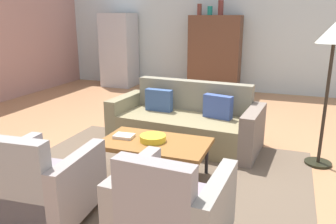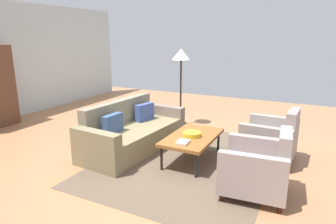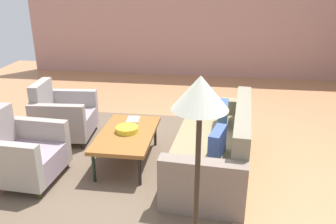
{
  "view_description": "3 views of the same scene",
  "coord_description": "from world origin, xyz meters",
  "px_view_note": "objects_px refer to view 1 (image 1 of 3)",
  "views": [
    {
      "loc": [
        1.38,
        -4.0,
        1.77
      ],
      "look_at": [
        0.02,
        -0.31,
        0.65
      ],
      "focal_mm": 36.0,
      "sensor_mm": 36.0,
      "label": 1
    },
    {
      "loc": [
        -4.13,
        -2.4,
        1.98
      ],
      "look_at": [
        0.22,
        -0.21,
        0.72
      ],
      "focal_mm": 31.34,
      "sensor_mm": 36.0,
      "label": 2
    },
    {
      "loc": [
        4.06,
        0.36,
        2.34
      ],
      "look_at": [
        -0.27,
        -0.24,
        0.63
      ],
      "focal_mm": 37.61,
      "sensor_mm": 36.0,
      "label": 3
    }
  ],
  "objects_px": {
    "couch": "(187,123)",
    "fruit_bowl": "(153,138)",
    "armchair_right": "(170,214)",
    "vase_small": "(221,8)",
    "armchair_left": "(41,187)",
    "book_stack": "(124,136)",
    "refrigerator": "(119,50)",
    "vase_tall": "(199,9)",
    "floor_lamp": "(333,47)",
    "coffee_table": "(155,145)",
    "vase_round": "(210,11)",
    "cabinet": "(215,54)"
  },
  "relations": [
    {
      "from": "coffee_table",
      "to": "vase_small",
      "type": "bearing_deg",
      "value": 93.49
    },
    {
      "from": "couch",
      "to": "fruit_bowl",
      "type": "height_order",
      "value": "couch"
    },
    {
      "from": "fruit_bowl",
      "to": "vase_round",
      "type": "height_order",
      "value": "vase_round"
    },
    {
      "from": "couch",
      "to": "vase_tall",
      "type": "xyz_separation_m",
      "value": [
        -0.79,
        3.5,
        1.64
      ]
    },
    {
      "from": "coffee_table",
      "to": "vase_round",
      "type": "height_order",
      "value": "vase_round"
    },
    {
      "from": "vase_tall",
      "to": "couch",
      "type": "bearing_deg",
      "value": -77.25
    },
    {
      "from": "fruit_bowl",
      "to": "armchair_right",
      "type": "bearing_deg",
      "value": -61.84
    },
    {
      "from": "armchair_left",
      "to": "vase_round",
      "type": "distance_m",
      "value": 6.06
    },
    {
      "from": "floor_lamp",
      "to": "coffee_table",
      "type": "bearing_deg",
      "value": -150.35
    },
    {
      "from": "coffee_table",
      "to": "vase_round",
      "type": "relative_size",
      "value": 6.07
    },
    {
      "from": "vase_small",
      "to": "fruit_bowl",
      "type": "bearing_deg",
      "value": -86.85
    },
    {
      "from": "refrigerator",
      "to": "vase_tall",
      "type": "bearing_deg",
      "value": 2.73
    },
    {
      "from": "coffee_table",
      "to": "cabinet",
      "type": "height_order",
      "value": "cabinet"
    },
    {
      "from": "book_stack",
      "to": "vase_small",
      "type": "distance_m",
      "value": 4.93
    },
    {
      "from": "vase_round",
      "to": "floor_lamp",
      "type": "bearing_deg",
      "value": -57.87
    },
    {
      "from": "book_stack",
      "to": "coffee_table",
      "type": "bearing_deg",
      "value": 0.64
    },
    {
      "from": "fruit_bowl",
      "to": "book_stack",
      "type": "xyz_separation_m",
      "value": [
        -0.35,
        -0.0,
        -0.02
      ]
    },
    {
      "from": "vase_tall",
      "to": "vase_round",
      "type": "relative_size",
      "value": 1.28
    },
    {
      "from": "vase_small",
      "to": "armchair_left",
      "type": "bearing_deg",
      "value": -93.02
    },
    {
      "from": "floor_lamp",
      "to": "cabinet",
      "type": "bearing_deg",
      "value": 120.39
    },
    {
      "from": "armchair_left",
      "to": "armchair_right",
      "type": "height_order",
      "value": "same"
    },
    {
      "from": "cabinet",
      "to": "refrigerator",
      "type": "relative_size",
      "value": 0.97
    },
    {
      "from": "armchair_right",
      "to": "fruit_bowl",
      "type": "xyz_separation_m",
      "value": [
        -0.62,
        1.17,
        0.12
      ]
    },
    {
      "from": "vase_round",
      "to": "vase_small",
      "type": "relative_size",
      "value": 0.6
    },
    {
      "from": "couch",
      "to": "coffee_table",
      "type": "height_order",
      "value": "couch"
    },
    {
      "from": "armchair_left",
      "to": "vase_tall",
      "type": "distance_m",
      "value": 6.07
    },
    {
      "from": "fruit_bowl",
      "to": "floor_lamp",
      "type": "xyz_separation_m",
      "value": [
        1.8,
        1.01,
        0.98
      ]
    },
    {
      "from": "vase_small",
      "to": "couch",
      "type": "bearing_deg",
      "value": -85.22
    },
    {
      "from": "couch",
      "to": "vase_tall",
      "type": "relative_size",
      "value": 8.55
    },
    {
      "from": "armchair_left",
      "to": "fruit_bowl",
      "type": "bearing_deg",
      "value": 59.66
    },
    {
      "from": "armchair_right",
      "to": "fruit_bowl",
      "type": "bearing_deg",
      "value": 121.25
    },
    {
      "from": "fruit_bowl",
      "to": "cabinet",
      "type": "bearing_deg",
      "value": 94.37
    },
    {
      "from": "coffee_table",
      "to": "book_stack",
      "type": "xyz_separation_m",
      "value": [
        -0.38,
        -0.0,
        0.05
      ]
    },
    {
      "from": "armchair_right",
      "to": "floor_lamp",
      "type": "relative_size",
      "value": 0.51
    },
    {
      "from": "fruit_bowl",
      "to": "cabinet",
      "type": "xyz_separation_m",
      "value": [
        -0.36,
        4.69,
        0.44
      ]
    },
    {
      "from": "floor_lamp",
      "to": "couch",
      "type": "bearing_deg",
      "value": 174.32
    },
    {
      "from": "armchair_right",
      "to": "vase_small",
      "type": "xyz_separation_m",
      "value": [
        -0.88,
        5.86,
        1.62
      ]
    },
    {
      "from": "cabinet",
      "to": "refrigerator",
      "type": "height_order",
      "value": "refrigerator"
    },
    {
      "from": "armchair_left",
      "to": "vase_tall",
      "type": "relative_size",
      "value": 3.48
    },
    {
      "from": "book_stack",
      "to": "vase_round",
      "type": "height_order",
      "value": "vase_round"
    },
    {
      "from": "cabinet",
      "to": "refrigerator",
      "type": "bearing_deg",
      "value": -177.6
    },
    {
      "from": "armchair_left",
      "to": "vase_tall",
      "type": "bearing_deg",
      "value": 87.46
    },
    {
      "from": "armchair_left",
      "to": "vase_small",
      "type": "height_order",
      "value": "vase_small"
    },
    {
      "from": "armchair_right",
      "to": "vase_round",
      "type": "distance_m",
      "value": 6.16
    },
    {
      "from": "fruit_bowl",
      "to": "book_stack",
      "type": "bearing_deg",
      "value": -179.31
    },
    {
      "from": "coffee_table",
      "to": "armchair_right",
      "type": "relative_size",
      "value": 1.36
    },
    {
      "from": "book_stack",
      "to": "vase_round",
      "type": "distance_m",
      "value": 4.92
    },
    {
      "from": "vase_round",
      "to": "cabinet",
      "type": "bearing_deg",
      "value": 1.81
    },
    {
      "from": "refrigerator",
      "to": "floor_lamp",
      "type": "height_order",
      "value": "refrigerator"
    },
    {
      "from": "refrigerator",
      "to": "cabinet",
      "type": "bearing_deg",
      "value": 2.4
    }
  ]
}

